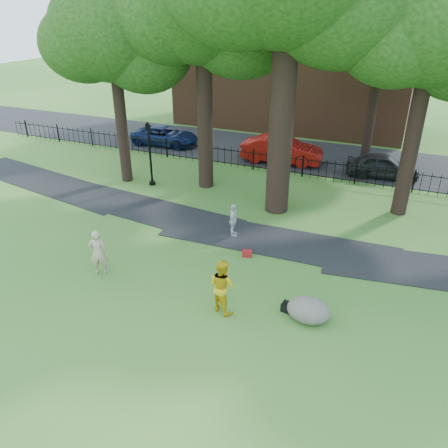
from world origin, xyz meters
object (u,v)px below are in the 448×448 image
at_px(lamppost, 150,155).
at_px(red_sedan, 282,150).
at_px(man, 222,286).
at_px(boulder, 309,309).
at_px(woman, 98,252).

distance_m(lamppost, red_sedan, 8.56).
bearing_deg(man, lamppost, -24.21).
relative_size(man, boulder, 1.37).
xyz_separation_m(man, red_sedan, (-2.52, 15.16, -0.12)).
bearing_deg(lamppost, woman, -87.03).
bearing_deg(lamppost, boulder, -53.11).
distance_m(man, red_sedan, 15.37).
bearing_deg(boulder, lamppost, 143.21).
height_order(man, red_sedan, man).
relative_size(lamppost, red_sedan, 0.70).
height_order(lamppost, red_sedan, lamppost).
height_order(woman, lamppost, lamppost).
bearing_deg(woman, boulder, 149.84).
bearing_deg(man, boulder, -143.54).
bearing_deg(boulder, man, -166.56).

